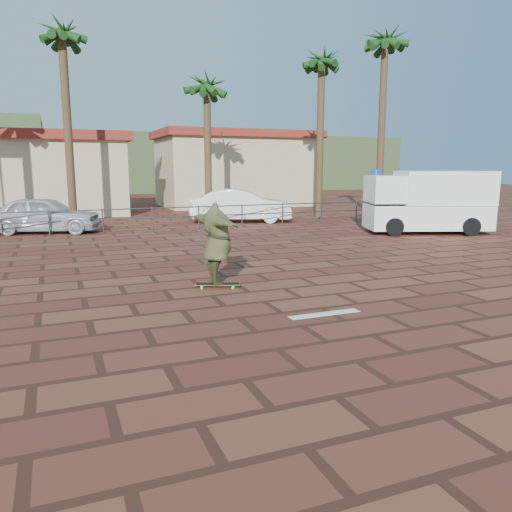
% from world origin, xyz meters
% --- Properties ---
extents(ground, '(120.00, 120.00, 0.00)m').
position_xyz_m(ground, '(0.00, 0.00, 0.00)').
color(ground, brown).
rests_on(ground, ground).
extents(paint_stripe, '(1.40, 0.22, 0.01)m').
position_xyz_m(paint_stripe, '(0.70, -1.20, 0.00)').
color(paint_stripe, white).
rests_on(paint_stripe, ground).
extents(guardrail, '(24.06, 0.06, 1.00)m').
position_xyz_m(guardrail, '(0.00, 12.00, 0.68)').
color(guardrail, '#47494F').
rests_on(guardrail, ground).
extents(palm_left, '(2.40, 2.40, 9.45)m').
position_xyz_m(palm_left, '(-3.00, 15.00, 7.95)').
color(palm_left, brown).
rests_on(palm_left, ground).
extents(palm_center, '(2.40, 2.40, 7.75)m').
position_xyz_m(palm_center, '(3.50, 15.50, 6.36)').
color(palm_center, brown).
rests_on(palm_center, ground).
extents(palm_right, '(2.40, 2.40, 9.05)m').
position_xyz_m(palm_right, '(9.00, 14.00, 7.58)').
color(palm_right, brown).
rests_on(palm_right, ground).
extents(palm_far_right, '(2.40, 2.40, 10.05)m').
position_xyz_m(palm_far_right, '(12.00, 13.00, 8.51)').
color(palm_far_right, brown).
rests_on(palm_far_right, ground).
extents(building_west, '(12.60, 7.60, 4.50)m').
position_xyz_m(building_west, '(-6.00, 22.00, 2.28)').
color(building_west, beige).
rests_on(building_west, ground).
extents(building_east, '(10.60, 6.60, 5.00)m').
position_xyz_m(building_east, '(8.00, 24.00, 2.54)').
color(building_east, beige).
rests_on(building_east, ground).
extents(hill_front, '(70.00, 18.00, 6.00)m').
position_xyz_m(hill_front, '(0.00, 50.00, 3.00)').
color(hill_front, '#384C28').
rests_on(hill_front, ground).
extents(longboard, '(1.01, 0.56, 0.10)m').
position_xyz_m(longboard, '(-0.52, 1.44, 0.08)').
color(longboard, olive).
rests_on(longboard, ground).
extents(skateboarder, '(0.82, 2.27, 1.81)m').
position_xyz_m(skateboarder, '(-0.52, 1.44, 1.00)').
color(skateboarder, '#434626').
rests_on(skateboarder, longboard).
extents(campervan, '(5.18, 3.52, 2.48)m').
position_xyz_m(campervan, '(10.24, 7.20, 1.31)').
color(campervan, white).
rests_on(campervan, ground).
extents(car_silver, '(4.69, 2.95, 1.49)m').
position_xyz_m(car_silver, '(-4.16, 13.00, 0.74)').
color(car_silver, silver).
rests_on(car_silver, ground).
extents(car_white, '(5.12, 3.20, 1.59)m').
position_xyz_m(car_white, '(4.62, 13.82, 0.80)').
color(car_white, white).
rests_on(car_white, ground).
extents(street_sign, '(0.52, 0.07, 2.55)m').
position_xyz_m(street_sign, '(9.65, 10.00, 1.78)').
color(street_sign, gray).
rests_on(street_sign, ground).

